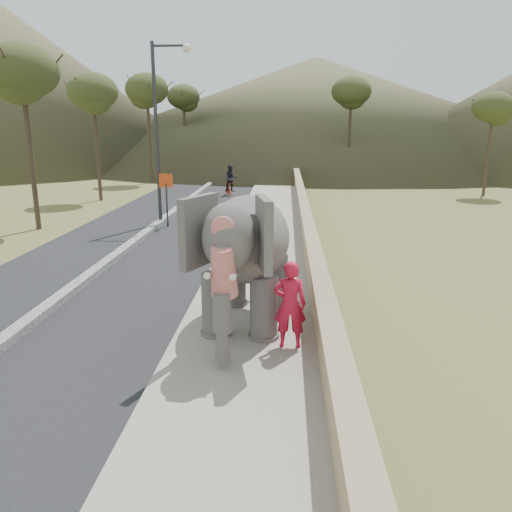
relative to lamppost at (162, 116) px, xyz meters
The scene contains 11 objects.
ground 17.78m from the lamppost, 74.08° to the right, with size 160.00×160.00×0.00m, color olive.
road 8.08m from the lamppost, 92.75° to the right, with size 7.00×120.00×0.03m, color black.
median 8.02m from the lamppost, 92.75° to the right, with size 0.35×120.00×0.22m, color black.
walkway 9.31m from the lamppost, 53.96° to the right, with size 3.00×120.00×0.15m, color #9E9687.
parapet 10.02m from the lamppost, 45.48° to the right, with size 0.30×120.00×1.10m, color tan.
lamppost is the anchor object (origin of this frame).
signboard 3.31m from the lamppost, 74.91° to the right, with size 0.60×0.08×2.40m.
hill_far 54.46m from the lamppost, 79.74° to the left, with size 80.00×80.00×14.00m, color brown.
elephant_and_man 13.30m from the lamppost, 68.59° to the right, with size 2.54×4.36×3.01m.
motorcyclist 10.90m from the lamppost, 79.45° to the left, with size 1.18×1.74×2.00m.
trees 13.55m from the lamppost, 64.97° to the left, with size 47.86×43.51×8.83m.
Camera 1 is at (0.83, -6.27, 4.48)m, focal length 35.00 mm.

